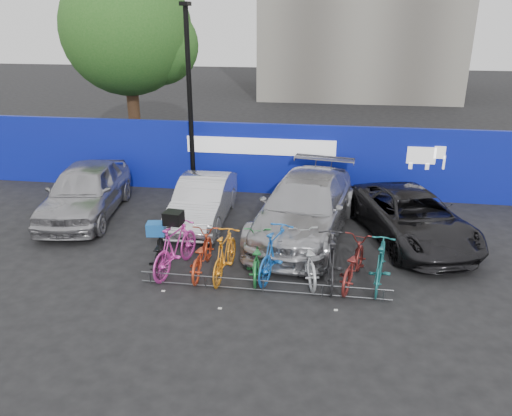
% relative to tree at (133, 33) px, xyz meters
% --- Properties ---
extents(ground, '(100.00, 100.00, 0.00)m').
position_rel_tree_xyz_m(ground, '(6.77, -10.06, -5.07)').
color(ground, black).
rests_on(ground, ground).
extents(hoarding, '(22.00, 0.18, 2.40)m').
position_rel_tree_xyz_m(hoarding, '(6.78, -4.06, -3.86)').
color(hoarding, '#0B1A9C').
rests_on(hoarding, ground).
extents(tree, '(5.40, 5.20, 7.80)m').
position_rel_tree_xyz_m(tree, '(0.00, 0.00, 0.00)').
color(tree, '#382314').
rests_on(tree, ground).
extents(lamppost, '(0.25, 0.50, 6.11)m').
position_rel_tree_xyz_m(lamppost, '(3.57, -4.66, -1.80)').
color(lamppost, black).
rests_on(lamppost, ground).
extents(bike_rack, '(5.60, 0.03, 0.30)m').
position_rel_tree_xyz_m(bike_rack, '(6.77, -10.66, -4.91)').
color(bike_rack, '#595B60').
rests_on(bike_rack, ground).
extents(car_0, '(2.54, 4.93, 1.60)m').
position_rel_tree_xyz_m(car_0, '(0.86, -6.96, -4.27)').
color(car_0, '#A3A3A8').
rests_on(car_0, ground).
extents(car_1, '(1.50, 4.04, 1.32)m').
position_rel_tree_xyz_m(car_1, '(4.47, -6.90, -4.41)').
color(car_1, silver).
rests_on(car_1, ground).
extents(car_2, '(3.17, 5.86, 1.61)m').
position_rel_tree_xyz_m(car_2, '(7.48, -7.34, -4.26)').
color(car_2, '#ADAEB3').
rests_on(car_2, ground).
extents(car_3, '(3.54, 5.22, 1.33)m').
position_rel_tree_xyz_m(car_3, '(10.36, -7.32, -4.41)').
color(car_3, black).
rests_on(car_3, ground).
extents(bike_0, '(0.97, 1.81, 0.90)m').
position_rel_tree_xyz_m(bike_0, '(4.14, -9.96, -4.62)').
color(bike_0, black).
rests_on(bike_0, ground).
extents(bike_1, '(1.00, 2.09, 1.21)m').
position_rel_tree_xyz_m(bike_1, '(4.58, -9.96, -4.46)').
color(bike_1, '#DD38AE').
rests_on(bike_1, ground).
extents(bike_2, '(0.67, 1.84, 0.96)m').
position_rel_tree_xyz_m(bike_2, '(5.21, -9.95, -4.59)').
color(bike_2, '#BD3B1C').
rests_on(bike_2, ground).
extents(bike_3, '(0.66, 1.86, 1.10)m').
position_rel_tree_xyz_m(bike_3, '(5.79, -10.05, -4.52)').
color(bike_3, orange).
rests_on(bike_3, ground).
extents(bike_4, '(0.82, 1.90, 0.97)m').
position_rel_tree_xyz_m(bike_4, '(6.50, -9.86, -4.58)').
color(bike_4, '#217C38').
rests_on(bike_4, ground).
extents(bike_5, '(1.06, 2.07, 1.20)m').
position_rel_tree_xyz_m(bike_5, '(6.95, -9.84, -4.47)').
color(bike_5, blue).
rests_on(bike_5, ground).
extents(bike_6, '(1.15, 2.10, 1.05)m').
position_rel_tree_xyz_m(bike_6, '(7.67, -9.83, -4.55)').
color(bike_6, '#B9BEC1').
rests_on(bike_6, ground).
extents(bike_7, '(0.67, 1.97, 1.16)m').
position_rel_tree_xyz_m(bike_7, '(8.22, -9.99, -4.49)').
color(bike_7, '#252527').
rests_on(bike_7, ground).
extents(bike_8, '(1.13, 2.03, 1.01)m').
position_rel_tree_xyz_m(bike_8, '(8.73, -9.93, -4.56)').
color(bike_8, maroon).
rests_on(bike_8, ground).
extents(bike_9, '(0.81, 1.89, 1.10)m').
position_rel_tree_xyz_m(bike_9, '(9.32, -9.99, -4.52)').
color(bike_9, '#1E6E6F').
rests_on(bike_9, ground).
extents(cargo_crate, '(0.47, 0.38, 0.30)m').
position_rel_tree_xyz_m(cargo_crate, '(4.14, -9.96, -4.01)').
color(cargo_crate, '#1B5AAC').
rests_on(cargo_crate, bike_0).
extents(cargo_topcase, '(0.45, 0.41, 0.30)m').
position_rel_tree_xyz_m(cargo_topcase, '(4.58, -9.96, -3.71)').
color(cargo_topcase, black).
rests_on(cargo_topcase, bike_1).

